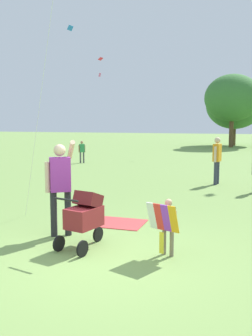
# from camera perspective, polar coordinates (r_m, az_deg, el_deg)

# --- Properties ---
(ground_plane) EXTENTS (120.00, 120.00, 0.00)m
(ground_plane) POSITION_cam_1_polar(r_m,az_deg,el_deg) (6.39, -3.79, -13.68)
(ground_plane) COLOR #75994C
(child_with_butterfly_kite) EXTENTS (0.58, 0.44, 0.97)m
(child_with_butterfly_kite) POSITION_cam_1_polar(r_m,az_deg,el_deg) (6.47, 6.14, -7.97)
(child_with_butterfly_kite) COLOR #7F705B
(child_with_butterfly_kite) RESTS_ON ground
(person_adult_flyer) EXTENTS (0.56, 0.72, 1.89)m
(person_adult_flyer) POSITION_cam_1_polar(r_m,az_deg,el_deg) (7.55, -9.79, -1.94)
(person_adult_flyer) COLOR #232328
(person_adult_flyer) RESTS_ON ground
(stroller) EXTENTS (0.70, 1.12, 1.03)m
(stroller) POSITION_cam_1_polar(r_m,az_deg,el_deg) (6.88, -6.18, -6.90)
(stroller) COLOR black
(stroller) RESTS_ON ground
(person_sitting_far) EXTENTS (0.30, 0.53, 1.67)m
(person_sitting_far) POSITION_cam_1_polar(r_m,az_deg,el_deg) (13.87, 13.42, 1.65)
(person_sitting_far) COLOR #33384C
(person_sitting_far) RESTS_ON ground
(person_kid_running) EXTENTS (0.29, 0.29, 1.18)m
(person_kid_running) POSITION_cam_1_polar(r_m,az_deg,el_deg) (20.41, -6.59, 2.68)
(person_kid_running) COLOR #4C4C51
(person_kid_running) RESTS_ON ground
(picnic_blanket) EXTENTS (1.44, 0.95, 0.02)m
(picnic_blanket) POSITION_cam_1_polar(r_m,az_deg,el_deg) (8.59, -2.06, -8.13)
(picnic_blanket) COLOR #CC3D3D
(picnic_blanket) RESTS_ON ground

